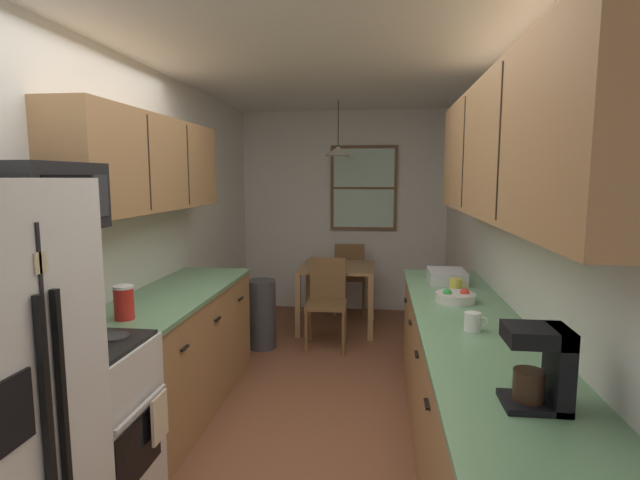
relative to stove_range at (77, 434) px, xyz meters
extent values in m
plane|color=brown|center=(0.99, 1.56, -0.47)|extent=(12.00, 12.00, 0.00)
cube|color=white|center=(-0.36, 1.56, 0.80)|extent=(0.10, 9.00, 2.55)
cube|color=white|center=(2.34, 1.56, 0.80)|extent=(0.10, 9.00, 2.55)
cube|color=white|center=(0.99, 4.21, 0.80)|extent=(4.40, 0.10, 2.55)
cube|color=white|center=(0.99, 1.56, 2.12)|extent=(4.40, 9.00, 0.08)
cube|color=black|center=(0.39, -0.68, 0.34)|extent=(0.01, 0.01, 1.55)
cube|color=black|center=(0.40, -0.72, 0.34)|extent=(0.02, 0.02, 1.10)
cube|color=black|center=(0.40, -0.64, 0.34)|extent=(0.02, 0.02, 1.10)
cube|color=black|center=(0.39, -0.84, 0.56)|extent=(0.01, 0.15, 0.22)
cube|color=beige|center=(0.39, -0.68, 0.98)|extent=(0.01, 0.05, 0.07)
cube|color=white|center=(0.00, 0.00, -0.02)|extent=(0.62, 0.61, 0.90)
cube|color=black|center=(0.32, 0.00, -0.05)|extent=(0.01, 0.42, 0.30)
cube|color=silver|center=(0.34, 0.00, 0.16)|extent=(0.02, 0.48, 0.02)
cube|color=black|center=(0.00, 0.00, 0.44)|extent=(0.59, 0.57, 0.02)
cube|color=white|center=(-0.28, 0.00, 0.53)|extent=(0.06, 0.61, 0.20)
cylinder|color=#2D2D2D|center=(-0.14, -0.13, 0.45)|extent=(0.15, 0.15, 0.01)
cylinder|color=#2D2D2D|center=(-0.14, 0.13, 0.45)|extent=(0.15, 0.15, 0.01)
cylinder|color=#2D2D2D|center=(0.14, -0.13, 0.45)|extent=(0.15, 0.15, 0.01)
cylinder|color=#2D2D2D|center=(0.14, 0.13, 0.45)|extent=(0.15, 0.15, 0.01)
cube|color=black|center=(-0.12, 0.00, 1.16)|extent=(0.38, 0.58, 0.32)
cube|color=black|center=(0.08, -0.06, 1.16)|extent=(0.01, 0.35, 0.21)
cube|color=#2D2D33|center=(0.08, 0.20, 1.16)|extent=(0.01, 0.12, 0.21)
cube|color=#A87A4C|center=(-0.01, 1.22, -0.04)|extent=(0.60, 1.81, 0.87)
cube|color=#6B9E70|center=(-0.01, 1.22, 0.41)|extent=(0.63, 1.83, 0.03)
cube|color=black|center=(0.31, 0.61, 0.23)|extent=(0.02, 0.10, 0.01)
cube|color=black|center=(0.31, 1.22, 0.23)|extent=(0.02, 0.10, 0.01)
cube|color=black|center=(0.31, 1.82, 0.23)|extent=(0.02, 0.10, 0.01)
cube|color=#A87A4C|center=(-0.15, 1.17, 1.34)|extent=(0.32, 1.91, 0.65)
cube|color=#2D2319|center=(0.02, 0.85, 1.34)|extent=(0.01, 0.01, 0.59)
cube|color=#2D2319|center=(0.02, 1.48, 1.34)|extent=(0.01, 0.01, 0.59)
cube|color=#A87A4C|center=(1.99, 0.68, -0.04)|extent=(0.60, 3.14, 0.87)
cube|color=#6B9E70|center=(1.99, 0.68, 0.41)|extent=(0.63, 3.16, 0.03)
cube|color=black|center=(1.68, 0.05, 0.23)|extent=(0.02, 0.10, 0.01)
cube|color=black|center=(1.68, 0.68, 0.23)|extent=(0.02, 0.10, 0.01)
cube|color=black|center=(1.68, 1.31, 0.23)|extent=(0.02, 0.10, 0.01)
cube|color=black|center=(1.68, 1.93, 0.23)|extent=(0.02, 0.10, 0.01)
cube|color=#A87A4C|center=(2.13, 0.63, 1.40)|extent=(0.32, 2.84, 0.74)
cube|color=#2D2319|center=(1.97, 0.16, 1.40)|extent=(0.01, 0.01, 0.68)
cube|color=#2D2319|center=(1.97, 1.10, 1.40)|extent=(0.01, 0.01, 0.68)
cube|color=#A87F51|center=(0.99, 3.32, 0.24)|extent=(0.83, 0.83, 0.03)
cube|color=#A87F51|center=(0.60, 2.94, -0.13)|extent=(0.06, 0.06, 0.69)
cube|color=#A87F51|center=(1.38, 2.94, -0.13)|extent=(0.06, 0.06, 0.69)
cube|color=#A87F51|center=(0.60, 3.71, -0.13)|extent=(0.06, 0.06, 0.69)
cube|color=#A87F51|center=(1.38, 3.71, -0.13)|extent=(0.06, 0.06, 0.69)
cube|color=brown|center=(0.94, 2.63, -0.02)|extent=(0.41, 0.41, 0.04)
cube|color=brown|center=(0.94, 2.81, 0.20)|extent=(0.37, 0.04, 0.45)
cylinder|color=brown|center=(1.13, 2.45, -0.26)|extent=(0.04, 0.04, 0.43)
cylinder|color=brown|center=(0.76, 2.44, -0.26)|extent=(0.04, 0.04, 0.43)
cylinder|color=brown|center=(1.12, 2.82, -0.26)|extent=(0.04, 0.04, 0.43)
cylinder|color=brown|center=(0.76, 2.81, -0.26)|extent=(0.04, 0.04, 0.43)
cube|color=brown|center=(1.08, 4.02, -0.02)|extent=(0.43, 0.43, 0.04)
cube|color=brown|center=(1.10, 3.84, 0.20)|extent=(0.37, 0.06, 0.45)
cylinder|color=brown|center=(0.88, 4.18, -0.26)|extent=(0.04, 0.04, 0.43)
cylinder|color=brown|center=(1.25, 4.21, -0.26)|extent=(0.04, 0.04, 0.43)
cylinder|color=brown|center=(0.92, 3.82, -0.26)|extent=(0.04, 0.04, 0.43)
cylinder|color=brown|center=(1.28, 3.85, -0.26)|extent=(0.04, 0.04, 0.43)
cylinder|color=black|center=(0.99, 3.32, 1.83)|extent=(0.01, 0.01, 0.50)
cone|color=beige|center=(0.99, 3.32, 1.53)|extent=(0.30, 0.30, 0.10)
sphere|color=white|center=(0.99, 3.32, 1.55)|extent=(0.06, 0.06, 0.06)
cube|color=brown|center=(1.25, 4.14, 1.11)|extent=(0.84, 0.04, 1.07)
cube|color=#B2D1B7|center=(1.25, 4.12, 1.11)|extent=(0.76, 0.01, 0.99)
cube|color=brown|center=(1.25, 4.12, 1.11)|extent=(0.76, 0.02, 0.03)
cylinder|color=#3F3F42|center=(0.29, 2.58, -0.12)|extent=(0.28, 0.28, 0.70)
cylinder|color=red|center=(-0.01, 0.51, 0.52)|extent=(0.11, 0.11, 0.18)
cylinder|color=white|center=(-0.01, 0.51, 0.62)|extent=(0.11, 0.11, 0.02)
cube|color=beige|center=(0.35, 0.15, 0.03)|extent=(0.02, 0.16, 0.24)
cube|color=black|center=(2.02, -0.34, 0.44)|extent=(0.22, 0.18, 0.02)
cube|color=black|center=(2.10, -0.34, 0.58)|extent=(0.06, 0.18, 0.30)
cube|color=black|center=(2.02, -0.34, 0.69)|extent=(0.22, 0.18, 0.06)
cylinder|color=#331E14|center=(2.00, -0.34, 0.51)|extent=(0.11, 0.11, 0.11)
cylinder|color=#E5CC4C|center=(2.01, 1.43, 0.48)|extent=(0.09, 0.09, 0.10)
torus|color=#E5CC4C|center=(2.07, 1.43, 0.48)|extent=(0.05, 0.01, 0.05)
cylinder|color=white|center=(1.96, 0.53, 0.48)|extent=(0.09, 0.09, 0.10)
torus|color=white|center=(2.02, 0.53, 0.48)|extent=(0.05, 0.01, 0.05)
cylinder|color=silver|center=(1.96, 1.14, 0.46)|extent=(0.26, 0.26, 0.06)
cylinder|color=black|center=(1.96, 1.14, 0.47)|extent=(0.21, 0.21, 0.03)
sphere|color=red|center=(2.02, 1.14, 0.49)|extent=(0.06, 0.06, 0.06)
sphere|color=green|center=(1.91, 1.12, 0.49)|extent=(0.06, 0.06, 0.06)
cube|color=silver|center=(1.99, 1.74, 0.48)|extent=(0.28, 0.34, 0.10)
camera|label=1|loc=(1.46, -2.09, 1.25)|focal=27.41mm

